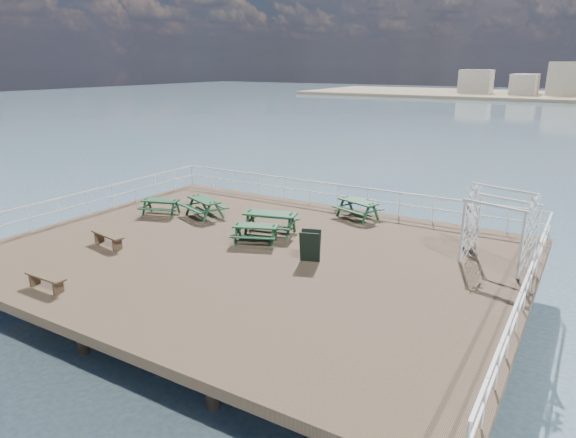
# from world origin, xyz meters

# --- Properties ---
(ground) EXTENTS (18.00, 14.00, 0.30)m
(ground) POSITION_xyz_m (0.00, 0.00, -0.15)
(ground) COLOR brown
(ground) RESTS_ON ground
(railing) EXTENTS (17.77, 13.76, 1.10)m
(railing) POSITION_xyz_m (-0.07, 2.57, 0.87)
(railing) COLOR silver
(railing) RESTS_ON ground
(picnic_table_a) EXTENTS (1.93, 1.74, 0.78)m
(picnic_table_a) POSITION_xyz_m (-6.12, 1.67, 0.50)
(picnic_table_a) COLOR #163D1C
(picnic_table_a) RESTS_ON ground
(picnic_table_b) EXTENTS (2.16, 1.95, 0.87)m
(picnic_table_b) POSITION_xyz_m (1.49, 5.72, 0.56)
(picnic_table_b) COLOR #163D1C
(picnic_table_b) RESTS_ON ground
(picnic_table_c) EXTENTS (2.03, 1.86, 0.80)m
(picnic_table_c) POSITION_xyz_m (-0.43, 0.74, 0.51)
(picnic_table_c) COLOR #163D1C
(picnic_table_c) RESTS_ON ground
(picnic_table_d) EXTENTS (2.22, 2.03, 0.88)m
(picnic_table_d) POSITION_xyz_m (-4.33, 2.49, 0.56)
(picnic_table_d) COLOR #163D1C
(picnic_table_d) RESTS_ON ground
(picnic_table_e) EXTENTS (2.38, 2.10, 0.99)m
(picnic_table_e) POSITION_xyz_m (-0.54, 1.91, 0.63)
(picnic_table_e) COLOR #163D1C
(picnic_table_e) RESTS_ON ground
(flat_bench_near) EXTENTS (1.69, 0.68, 0.47)m
(flat_bench_near) POSITION_xyz_m (-4.88, -2.30, 0.35)
(flat_bench_near) COLOR brown
(flat_bench_near) RESTS_ON ground
(flat_bench_far) EXTENTS (1.51, 0.37, 0.43)m
(flat_bench_far) POSITION_xyz_m (-3.44, -5.80, 0.32)
(flat_bench_far) COLOR brown
(flat_bench_far) RESTS_ON ground
(trellis_arbor) EXTENTS (2.35, 1.66, 2.65)m
(trellis_arbor) POSITION_xyz_m (7.60, 2.99, 1.18)
(trellis_arbor) COLOR silver
(trellis_arbor) RESTS_ON ground
(sandwich_board) EXTENTS (0.79, 0.68, 1.10)m
(sandwich_board) POSITION_xyz_m (2.18, 0.18, 0.53)
(sandwich_board) COLOR black
(sandwich_board) RESTS_ON ground
(person) EXTENTS (0.68, 0.62, 1.55)m
(person) POSITION_xyz_m (6.36, 4.62, 0.78)
(person) COLOR silver
(person) RESTS_ON ground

